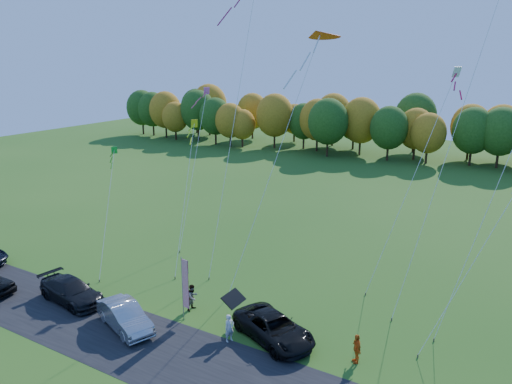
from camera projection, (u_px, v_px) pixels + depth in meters
The scene contains 19 objects.
ground at pixel (207, 322), 31.18m from camera, with size 160.00×160.00×0.00m, color #215015.
asphalt_strip at pixel (164, 353), 27.87m from camera, with size 90.00×6.00×0.01m, color black.
tree_line at pixel (419, 163), 76.70m from camera, with size 116.00×12.00×10.00m, color #1E4711, non-canonical shape.
black_suv at pixel (274, 328), 29.00m from camera, with size 2.56×5.56×1.54m, color black.
silver_sedan at pixel (125, 316), 30.25m from camera, with size 1.69×4.84×1.60m, color #9A999D.
dark_truck_a at pixel (71, 291), 33.53m from camera, with size 2.18×5.35×1.55m, color black.
person_tailgate_a at pixel (229, 328), 28.85m from camera, with size 0.61×0.40×1.67m, color silver.
person_tailgate_b at pixel (193, 297), 32.46m from camera, with size 0.85×0.66×1.74m, color gray.
person_east at pixel (357, 348), 26.86m from camera, with size 0.98×0.41×1.67m, color #D45E14.
feather_flag at pixel (185, 283), 30.55m from camera, with size 0.56×0.13×4.26m.
kite_delta_blue at pixel (236, 107), 38.04m from camera, with size 2.93×10.18×23.96m.
kite_parafoil_orange at pixel (477, 66), 31.00m from camera, with size 6.63×12.76×31.24m.
kite_delta_red at pixel (277, 155), 35.00m from camera, with size 3.62×10.26×19.11m.
kite_parafoil_rainbow at pixel (502, 175), 27.72m from camera, with size 6.03×6.23×19.52m.
kite_diamond_yellow at pixel (185, 196), 38.89m from camera, with size 3.21×6.87×11.38m.
kite_diamond_green at pixel (107, 211), 38.86m from camera, with size 4.36×6.52×9.13m.
kite_diamond_white at pixel (411, 183), 34.13m from camera, with size 4.13×6.50×15.70m.
kite_diamond_pink at pixel (194, 167), 43.33m from camera, with size 2.06×6.97×13.66m.
kite_diamond_blue_low at pixel (467, 273), 26.99m from camera, with size 4.11×4.56×9.88m.
Camera 1 is at (16.96, -22.38, 16.09)m, focal length 35.00 mm.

